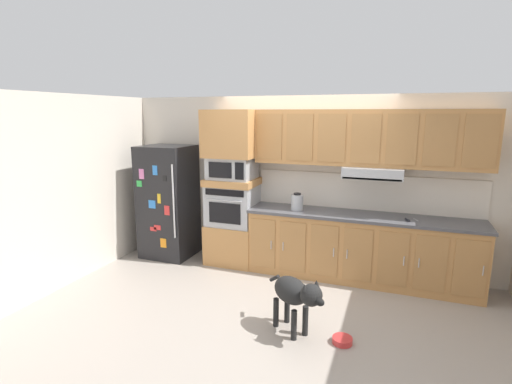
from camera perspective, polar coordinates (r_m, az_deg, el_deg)
ground_plane at (r=5.12m, az=3.77°, el=-14.51°), size 9.60×9.60×0.00m
back_kitchen_wall at (r=5.76m, az=7.09°, el=1.49°), size 6.20×0.12×2.50m
side_panel_left at (r=6.10m, az=-22.15°, el=1.28°), size 0.12×7.10×2.50m
refrigerator at (r=6.26m, az=-12.82°, el=-1.37°), size 0.76×0.73×1.76m
oven_base_cabinet at (r=5.98m, az=-3.38°, el=-7.49°), size 0.74×0.62×0.60m
built_in_oven at (r=5.81m, az=-3.46°, el=-1.89°), size 0.70×0.62×0.60m
appliance_mid_shelf at (r=5.74m, az=-3.49°, el=1.51°), size 0.74×0.62×0.10m
microwave at (r=5.70m, az=-3.53°, el=3.59°), size 0.64×0.54×0.32m
appliance_upper_cabinet at (r=5.66m, az=-3.58°, el=8.61°), size 0.74×0.62×0.68m
lower_cabinet_run at (r=5.49m, az=15.07°, el=-8.10°), size 3.02×0.63×0.88m
countertop_slab at (r=5.36m, az=15.33°, el=-3.45°), size 3.06×0.64×0.04m
backsplash_panel at (r=5.58m, az=15.75°, el=-0.03°), size 3.06×0.02×0.50m
upper_cabinet_with_hood at (r=5.32m, az=16.10°, el=7.38°), size 3.02×0.48×0.88m
screwdriver at (r=5.22m, az=21.58°, el=-3.85°), size 0.16×0.15×0.03m
electric_kettle at (r=5.41m, az=6.10°, el=-1.48°), size 0.17×0.17×0.24m
dog at (r=4.08m, az=5.85°, el=-14.75°), size 0.72×0.55×0.66m
dog_food_bowl at (r=4.20m, az=12.64°, el=-20.59°), size 0.20×0.20×0.06m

